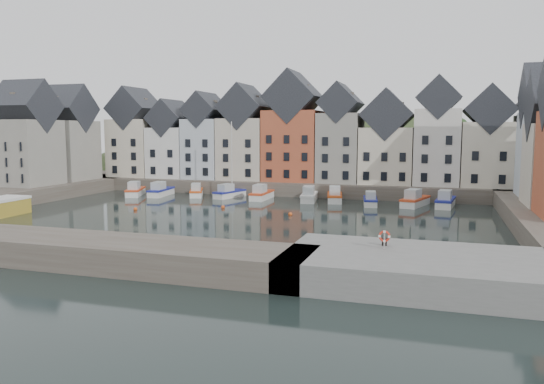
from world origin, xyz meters
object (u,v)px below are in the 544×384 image
at_px(mooring_bollard, 384,241).
at_px(life_ring_post, 384,237).
at_px(boat_d, 229,193).
at_px(boat_a, 135,191).

height_order(mooring_bollard, life_ring_post, life_ring_post).
height_order(boat_d, life_ring_post, boat_d).
xyz_separation_m(mooring_bollard, life_ring_post, (0.10, -1.12, 0.55)).
xyz_separation_m(boat_a, life_ring_post, (41.85, -35.37, 2.11)).
bearing_deg(boat_d, life_ring_post, -39.10).
distance_m(boat_a, boat_d, 15.08).
bearing_deg(boat_a, boat_d, -12.79).
bearing_deg(boat_a, mooring_bollard, -60.37).
xyz_separation_m(boat_a, mooring_bollard, (41.75, -34.25, 1.56)).
xyz_separation_m(boat_a, boat_d, (14.93, 2.15, 0.01)).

